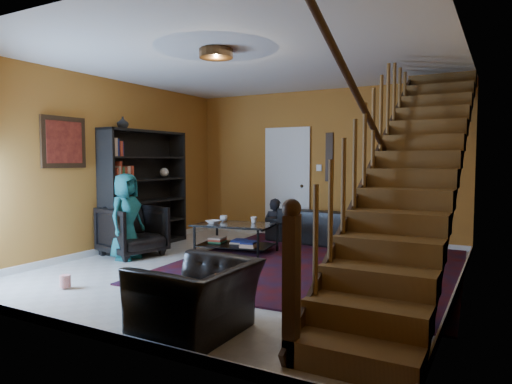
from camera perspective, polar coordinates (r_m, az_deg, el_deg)
floor at (r=6.32m, az=-0.78°, el=-9.66°), size 5.50×5.50×0.00m
room at (r=8.10m, az=-4.36°, el=-6.27°), size 5.50×5.50×5.50m
staircase at (r=5.42m, az=19.14°, el=2.78°), size 0.95×5.02×3.18m
bookshelf at (r=8.07m, az=-13.65°, el=0.13°), size 0.35×1.80×2.00m
door at (r=8.90m, az=3.94°, el=0.98°), size 0.82×0.05×2.05m
framed_picture at (r=7.15m, az=-22.91°, el=5.75°), size 0.04×0.74×0.74m
wall_hanging at (r=8.57m, az=9.15°, el=4.33°), size 0.14×0.03×0.90m
ceiling_fixture at (r=5.60m, az=-5.02°, el=16.85°), size 0.40×0.40×0.10m
rug at (r=6.71m, az=7.90°, el=-8.80°), size 4.02×4.54×0.02m
sofa at (r=8.20m, az=9.09°, el=-4.30°), size 2.24×1.07×0.63m
armchair_left at (r=7.39m, az=-15.15°, el=-4.71°), size 1.03×1.01×0.78m
armchair_right at (r=4.02m, az=-7.43°, el=-13.11°), size 0.85×0.97×0.63m
person_adult_a at (r=8.69m, az=2.39°, el=-4.81°), size 0.45×0.30×1.22m
person_adult_b at (r=7.97m, az=17.34°, el=-6.08°), size 0.60×0.49×1.15m
person_child at (r=7.12m, az=-15.92°, el=-2.96°), size 0.47×0.67×1.30m
coffee_table at (r=7.42m, az=-2.53°, el=-5.49°), size 1.33×0.91×0.47m
cup_a at (r=7.67m, az=-4.06°, el=-3.31°), size 0.14×0.14×0.10m
cup_b at (r=7.44m, az=-0.27°, el=-3.52°), size 0.11×0.11×0.10m
bowl at (r=7.41m, az=-5.36°, el=-3.75°), size 0.25×0.25×0.05m
vase at (r=7.72m, az=-16.32°, el=8.32°), size 0.18×0.18×0.19m
popcorn_bucket at (r=5.83m, az=-22.74°, el=-10.23°), size 0.15×0.15×0.14m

